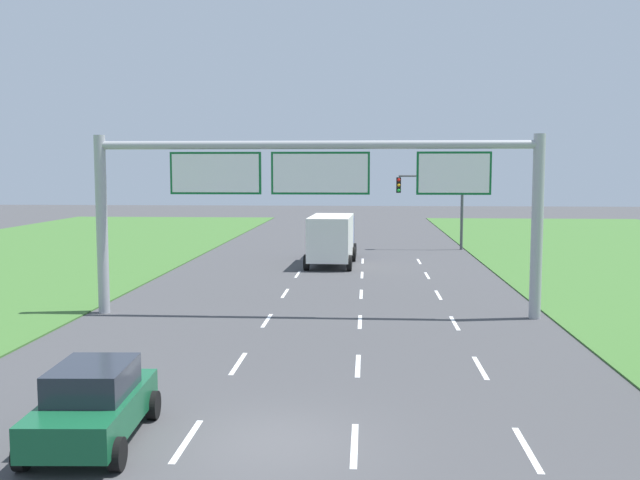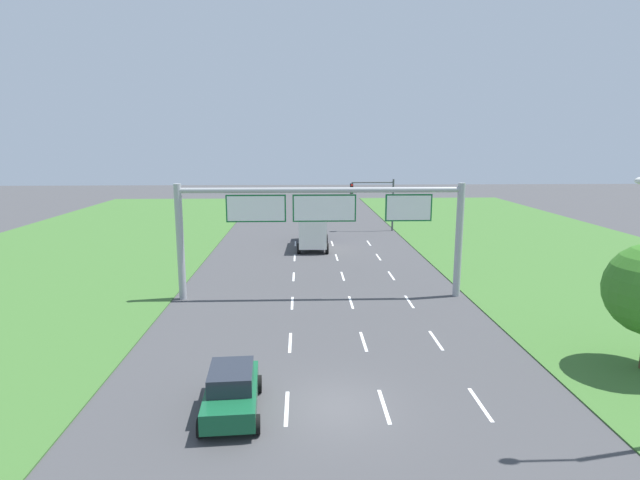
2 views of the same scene
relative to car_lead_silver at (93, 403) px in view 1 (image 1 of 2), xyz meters
name	(u,v)px [view 1 (image 1 of 2)]	position (x,y,z in m)	size (l,w,h in m)	color
ground_plane	(270,443)	(3.65, 0.19, -0.82)	(200.00, 200.00, 0.00)	#424244
lane_dashes_inner_left	(238,363)	(1.90, 6.19, -0.82)	(0.14, 50.40, 0.01)	white
lane_dashes_inner_right	(358,365)	(5.40, 6.19, -0.82)	(0.14, 50.40, 0.01)	white
lane_dashes_slip	(480,368)	(8.90, 6.19, -0.82)	(0.14, 50.40, 0.01)	white
car_lead_silver	(93,403)	(0.00, 0.00, 0.00)	(2.21, 4.01, 1.64)	#145633
box_truck	(332,237)	(3.57, 28.88, 0.81)	(2.89, 7.83, 2.96)	navy
sign_gantry	(317,188)	(3.71, 13.25, 4.14)	(17.24, 0.44, 7.00)	#9EA0A5
traffic_light_mast	(435,195)	(10.46, 37.09, 3.04)	(4.76, 0.49, 5.60)	#47494F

